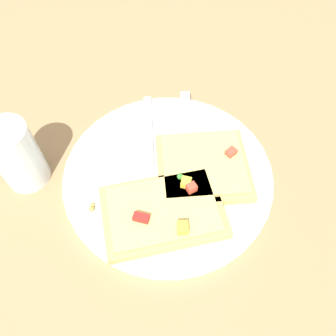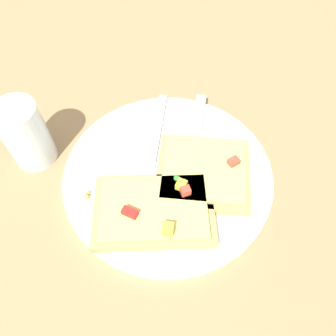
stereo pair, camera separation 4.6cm
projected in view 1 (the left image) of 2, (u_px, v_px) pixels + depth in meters
ground_plane at (168, 176)px, 0.48m from camera, size 4.00×4.00×0.00m
plate at (168, 174)px, 0.47m from camera, size 0.30×0.30×0.01m
fork at (149, 157)px, 0.48m from camera, size 0.13×0.20×0.01m
knife at (188, 134)px, 0.50m from camera, size 0.12×0.19×0.01m
pizza_slice_main at (163, 211)px, 0.42m from camera, size 0.19×0.18×0.03m
pizza_slice_corner at (203, 167)px, 0.46m from camera, size 0.17×0.17×0.03m
crumb_scatter at (92, 208)px, 0.43m from camera, size 0.01×0.01×0.01m
drinking_glass at (17, 156)px, 0.44m from camera, size 0.06×0.06×0.10m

